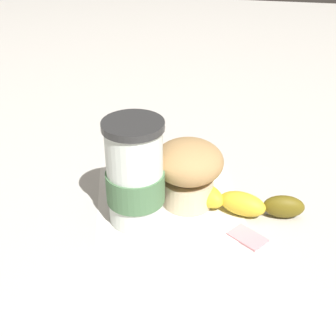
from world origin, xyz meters
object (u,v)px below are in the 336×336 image
at_px(coffee_cup, 135,176).
at_px(sugar_packet, 248,236).
at_px(banana, 225,196).
at_px(muffin, 188,170).

bearing_deg(coffee_cup, sugar_packet, -95.13).
xyz_separation_m(banana, sugar_packet, (-0.07, -0.04, -0.02)).
distance_m(coffee_cup, banana, 0.15).
bearing_deg(muffin, sugar_packet, -125.42).
bearing_deg(banana, coffee_cup, 114.32).
bearing_deg(muffin, coffee_cup, 128.34).
bearing_deg(banana, muffin, 93.13).
relative_size(coffee_cup, banana, 0.69).
distance_m(banana, sugar_packet, 0.08).
distance_m(muffin, banana, 0.07).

